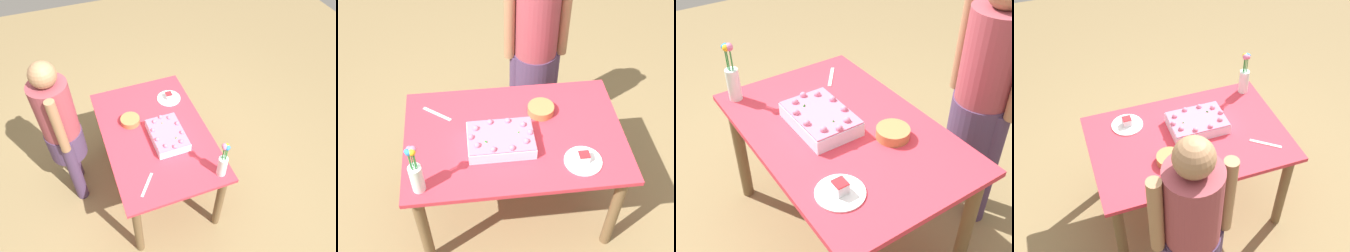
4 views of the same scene
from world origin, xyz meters
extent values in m
plane|color=olive|center=(0.00, 0.00, 0.00)|extent=(8.00, 8.00, 0.00)
cube|color=#D03343|center=(0.00, 0.00, 0.74)|extent=(1.32, 0.87, 0.03)
cylinder|color=brown|center=(-0.59, -0.36, 0.36)|extent=(0.07, 0.07, 0.72)
cylinder|color=brown|center=(0.59, -0.36, 0.36)|extent=(0.07, 0.07, 0.72)
cylinder|color=brown|center=(-0.59, 0.36, 0.36)|extent=(0.07, 0.07, 0.72)
cylinder|color=brown|center=(0.59, 0.36, 0.36)|extent=(0.07, 0.07, 0.72)
cube|color=white|center=(0.09, 0.07, 0.79)|extent=(0.39, 0.27, 0.07)
cube|color=#D77091|center=(0.09, 0.07, 0.83)|extent=(0.38, 0.26, 0.01)
sphere|color=#D77091|center=(0.26, 0.07, 0.84)|extent=(0.04, 0.04, 0.04)
sphere|color=#D77091|center=(0.23, 0.14, 0.84)|extent=(0.04, 0.04, 0.04)
sphere|color=#D77091|center=(0.14, 0.18, 0.84)|extent=(0.04, 0.04, 0.04)
sphere|color=#D77091|center=(0.04, 0.18, 0.84)|extent=(0.04, 0.04, 0.04)
sphere|color=#D77091|center=(-0.05, 0.14, 0.84)|extent=(0.04, 0.04, 0.04)
sphere|color=#D77091|center=(-0.08, 0.07, 0.84)|extent=(0.04, 0.04, 0.04)
sphere|color=#D77091|center=(-0.05, 0.01, 0.84)|extent=(0.04, 0.04, 0.04)
sphere|color=#D77091|center=(0.04, -0.03, 0.84)|extent=(0.04, 0.04, 0.04)
sphere|color=#D77091|center=(0.14, -0.03, 0.84)|extent=(0.04, 0.04, 0.04)
sphere|color=#D77091|center=(0.23, 0.01, 0.84)|extent=(0.04, 0.04, 0.04)
cone|color=#2D8438|center=(0.17, 0.12, 0.84)|extent=(0.02, 0.02, 0.02)
cone|color=#2D8438|center=(-0.02, 0.06, 0.84)|extent=(0.02, 0.02, 0.02)
cone|color=#2D8438|center=(0.18, 0.11, 0.84)|extent=(0.02, 0.02, 0.02)
cylinder|color=white|center=(-0.36, 0.25, 0.76)|extent=(0.22, 0.22, 0.01)
cube|color=white|center=(-0.36, 0.25, 0.78)|extent=(0.06, 0.06, 0.05)
cube|color=red|center=(-0.36, 0.25, 0.81)|extent=(0.06, 0.06, 0.01)
cube|color=silver|center=(0.46, -0.23, 0.75)|extent=(0.18, 0.15, 0.00)
cylinder|color=white|center=(0.56, 0.33, 0.84)|extent=(0.07, 0.07, 0.18)
cylinder|color=#2D8438|center=(0.57, 0.34, 1.00)|extent=(0.01, 0.01, 0.13)
sphere|color=#2F78CA|center=(0.57, 0.34, 1.07)|extent=(0.03, 0.03, 0.03)
cylinder|color=#2D8438|center=(0.56, 0.35, 1.00)|extent=(0.01, 0.01, 0.13)
sphere|color=#2C7ECC|center=(0.56, 0.35, 1.07)|extent=(0.03, 0.03, 0.03)
cylinder|color=#2D8438|center=(0.55, 0.34, 1.00)|extent=(0.01, 0.01, 0.13)
sphere|color=yellow|center=(0.55, 0.34, 1.07)|extent=(0.04, 0.04, 0.04)
cylinder|color=#2D8438|center=(0.54, 0.33, 1.00)|extent=(0.01, 0.01, 0.13)
sphere|color=#D16A93|center=(0.54, 0.33, 1.07)|extent=(0.04, 0.04, 0.04)
cylinder|color=#2D8438|center=(0.56, 0.32, 1.00)|extent=(0.01, 0.01, 0.13)
sphere|color=pink|center=(0.56, 0.32, 1.07)|extent=(0.03, 0.03, 0.03)
cylinder|color=#BD7945|center=(-0.19, -0.17, 0.78)|extent=(0.17, 0.17, 0.05)
cylinder|color=#4B3456|center=(-0.12, -0.73, 0.39)|extent=(0.11, 0.11, 0.78)
cylinder|color=#4B3456|center=(-0.38, -0.73, 0.39)|extent=(0.11, 0.11, 0.78)
cylinder|color=#4B3456|center=(-0.25, -0.73, 0.66)|extent=(0.32, 0.31, 0.28)
cylinder|color=#953F49|center=(-0.25, -0.73, 1.04)|extent=(0.30, 0.30, 0.52)
cylinder|color=#9F734F|center=(-0.06, -0.73, 1.04)|extent=(0.08, 0.08, 0.52)
cylinder|color=#9F734F|center=(-0.43, -0.73, 1.04)|extent=(0.08, 0.08, 0.52)
camera|label=1|loc=(1.74, -0.53, 2.83)|focal=35.00mm
camera|label=2|loc=(0.24, 1.69, 2.62)|focal=45.00mm
camera|label=3|loc=(-1.39, 0.92, 2.03)|focal=45.00mm
camera|label=4|loc=(-0.70, -1.89, 2.74)|focal=45.00mm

